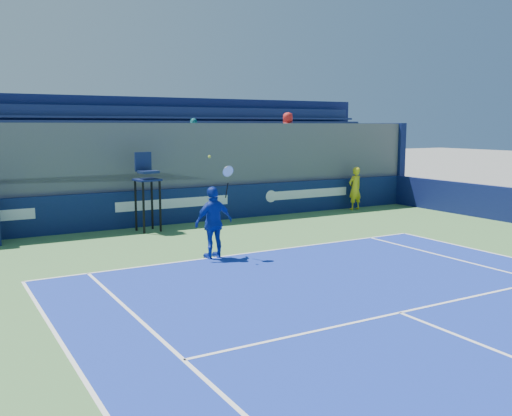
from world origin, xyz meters
TOP-DOWN VIEW (x-y plane):
  - ball_person at (7.42, 16.60)m, footprint 0.64×0.45m
  - back_hoarding at (0.00, 17.10)m, footprint 20.40×0.21m
  - umpire_chair at (-1.19, 16.23)m, footprint 0.78×0.78m
  - tennis_player at (-1.00, 11.87)m, footprint 1.10×0.56m
  - stadium_seating at (-0.01, 19.15)m, footprint 21.00×4.05m

SIDE VIEW (x-z plane):
  - back_hoarding at x=0.00m, z-range 0.00..1.20m
  - ball_person at x=7.42m, z-range 0.01..1.69m
  - tennis_player at x=-1.00m, z-range -0.37..2.20m
  - umpire_chair at x=-1.19m, z-range 0.29..2.77m
  - stadium_seating at x=-0.01m, z-range -0.37..4.03m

